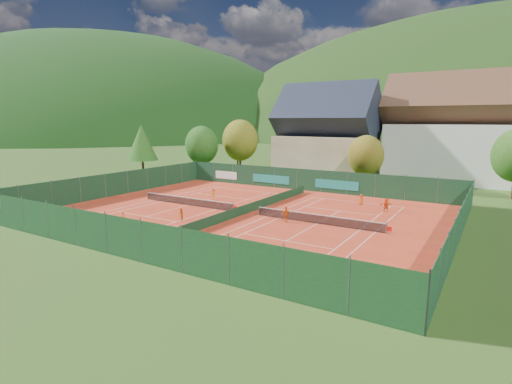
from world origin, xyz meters
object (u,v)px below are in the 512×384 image
Objects in this scene: player_right_far_b at (386,205)px; hotel_block_a at (456,135)px; ball_hopper at (279,259)px; chalet at (327,138)px; player_right_far_a at (361,199)px; player_left_mid at (181,214)px; player_left_near at (123,218)px; player_left_far at (213,194)px; player_right_near at (286,214)px.

hotel_block_a is at bearing -119.98° from player_right_far_b.
player_right_far_b reaches higher than ball_hopper.
player_right_far_b is (-3.64, -27.71, -6.62)m from hotel_block_a.
chalet reaches higher than player_right_far_a.
player_right_far_b reaches higher than player_left_mid.
hotel_block_a is 16.99× the size of player_right_far_a.
chalet is at bearing 78.67° from player_left_near.
hotel_block_a is at bearing 57.95° from player_left_near.
ball_hopper is (-5.78, -47.75, -6.83)m from hotel_block_a.
player_right_far_a is at bearing -105.51° from hotel_block_a.
player_left_near is 0.99× the size of player_left_mid.
chalet is 13.45× the size of player_left_near.
player_left_mid is (-14.06, 6.00, 0.05)m from ball_hopper.
player_left_far is 0.87× the size of player_right_near.
player_left_mid is 11.04m from player_left_far.
player_left_near is 26.83m from player_right_far_b.
hotel_block_a is 16.03× the size of player_left_far.
hotel_block_a is 39.98m from player_left_far.
player_right_near is (13.00, -5.60, 0.10)m from player_left_far.
player_left_mid is at bearing 18.42° from player_right_far_b.
hotel_block_a is 17.93× the size of player_left_near.
player_left_mid is 0.96× the size of player_right_far_a.
player_right_far_b is at bearing 83.92° from ball_hopper.
player_left_far is at bearing 100.99° from player_right_near.
player_left_far reaches higher than player_left_mid.
hotel_block_a reaches higher than player_left_mid.
player_right_far_a is (11.97, -19.35, -5.99)m from chalet.
chalet is 10.69× the size of player_right_far_b.
player_left_far is 0.89× the size of player_right_far_b.
player_left_mid is 0.90× the size of player_left_far.
player_right_far_b is (19.99, 17.90, 0.16)m from player_left_near.
player_left_near is at bearing -117.38° from hotel_block_a.
player_right_far_b is at bearing -97.49° from hotel_block_a.
player_right_far_a is at bearing 16.52° from player_right_near.
hotel_block_a reaches higher than player_right_far_b.
player_right_far_b is at bearing 70.12° from player_left_mid.
chalet is 26.56m from player_left_far.
player_right_near is (12.84, 8.58, 0.17)m from player_left_near.
player_left_near is 5.42m from player_left_mid.
hotel_block_a is at bearing 93.79° from player_left_mid.
player_left_near is 26.19m from player_right_far_a.
hotel_block_a reaches higher than ball_hopper.
chalet is 12.74× the size of player_right_far_a.
chalet is 23.53m from player_right_far_a.
player_left_near is at bearing 19.35° from player_right_far_b.
ball_hopper is 0.66× the size of player_left_near.
player_right_far_b is (20.14, 3.72, 0.08)m from player_left_far.
chalet is 19.94m from hotel_block_a.
hotel_block_a reaches higher than chalet.
player_right_near is at bearing -75.18° from chalet.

